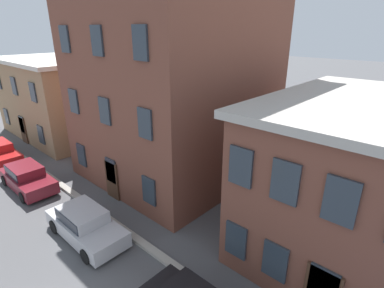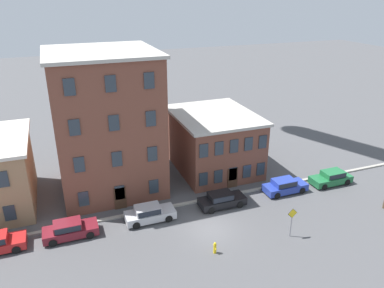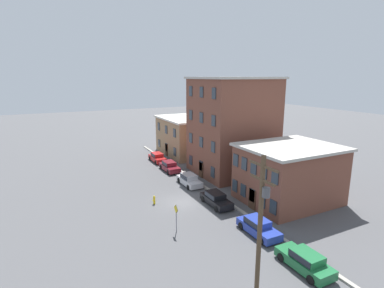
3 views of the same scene
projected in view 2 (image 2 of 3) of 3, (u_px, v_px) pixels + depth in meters
ground_plane at (211, 229)px, 32.02m from camera, size 200.00×200.00×0.00m
kerb_strip at (193, 202)px, 35.88m from camera, size 56.00×0.36×0.16m
apartment_midblock at (106, 122)px, 36.74m from camera, size 10.19×10.56×13.85m
apartment_far at (214, 141)px, 41.83m from camera, size 8.60×10.41×6.46m
car_maroon at (70, 229)px, 30.74m from camera, size 4.40×1.92×1.43m
car_silver at (149, 213)px, 32.94m from camera, size 4.40×1.92×1.43m
car_black at (221, 199)px, 35.09m from camera, size 4.40×1.92×1.43m
car_blue at (285, 185)px, 37.53m from camera, size 4.40×1.92×1.43m
car_green at (331, 177)px, 39.19m from camera, size 4.40×1.92×1.43m
caution_sign at (292, 218)px, 30.39m from camera, size 0.89×0.08×2.67m
fire_hydrant at (215, 248)px, 28.93m from camera, size 0.24×0.34×0.96m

